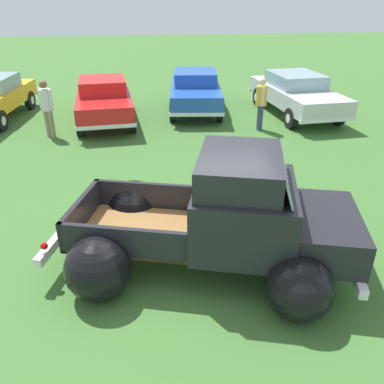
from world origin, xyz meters
name	(u,v)px	position (x,y,z in m)	size (l,w,h in m)	color
ground_plane	(200,262)	(0.00, 0.00, 0.00)	(80.00, 80.00, 0.00)	#3D6B2D
vintage_pickup_truck	(226,225)	(0.37, -0.11, 0.76)	(4.97, 3.68, 1.96)	black
show_car_1	(104,99)	(-2.04, 8.22, 0.78)	(2.13, 4.27, 1.43)	black
show_car_2	(195,90)	(1.20, 9.26, 0.78)	(2.27, 4.49, 1.43)	black
show_car_3	(296,92)	(4.69, 8.30, 0.79)	(2.24, 4.82, 1.43)	black
spectator_1	(261,101)	(2.92, 6.68, 0.93)	(0.37, 0.54, 1.64)	navy
spectator_2	(47,105)	(-3.59, 6.83, 0.97)	(0.49, 0.47, 1.70)	gray
lane_cone_0	(268,178)	(1.87, 2.39, 0.31)	(0.36, 0.36, 0.63)	black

